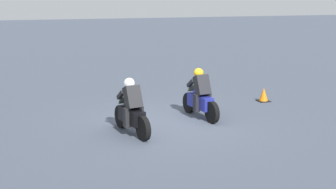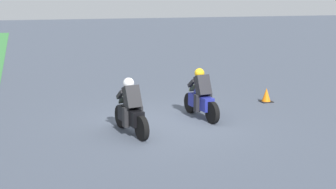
% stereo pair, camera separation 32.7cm
% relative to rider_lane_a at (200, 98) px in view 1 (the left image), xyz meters
% --- Properties ---
extents(ground_plane, '(120.00, 120.00, 0.00)m').
position_rel_rider_lane_a_xyz_m(ground_plane, '(-0.34, 1.22, -0.62)').
color(ground_plane, '#434B5A').
extents(rider_lane_a, '(2.04, 0.58, 1.51)m').
position_rel_rider_lane_a_xyz_m(rider_lane_a, '(0.00, 0.00, 0.00)').
color(rider_lane_a, black).
rests_on(rider_lane_a, ground_plane).
extents(rider_lane_b, '(2.03, 0.62, 1.51)m').
position_rel_rider_lane_a_xyz_m(rider_lane_b, '(-0.97, 2.40, 0.00)').
color(rider_lane_b, black).
rests_on(rider_lane_b, ground_plane).
extents(traffic_cone, '(0.40, 0.40, 0.49)m').
position_rel_rider_lane_a_xyz_m(traffic_cone, '(1.35, -2.97, -0.40)').
color(traffic_cone, black).
rests_on(traffic_cone, ground_plane).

